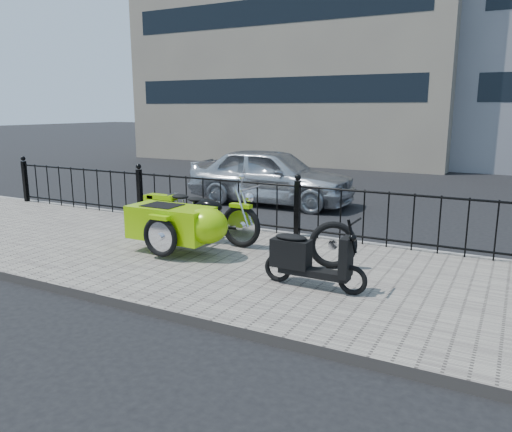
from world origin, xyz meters
The scene contains 9 objects.
ground centered at (0.00, 0.00, 0.00)m, with size 120.00×120.00×0.00m, color black.
sidewalk centered at (0.00, -0.50, 0.06)m, with size 30.00×3.80×0.12m, color #6C635B.
curb centered at (0.00, 1.44, 0.06)m, with size 30.00×0.10×0.12m, color gray.
iron_fence centered at (0.00, 1.30, 0.59)m, with size 14.11×0.11×1.08m.
building_tan centered at (-6.00, 15.99, 6.00)m, with size 14.00×8.01×12.00m.
motorcycle_sidecar centered at (-1.11, -0.41, 0.59)m, with size 2.28×1.48×0.98m.
scooter centered at (1.12, -0.97, 0.47)m, with size 1.34×0.39×0.91m.
spare_tire centered at (1.16, -0.14, 0.45)m, with size 0.67×0.67×0.10m, color black.
sedan_car centered at (-1.99, 4.31, 0.69)m, with size 1.63×4.05×1.38m, color #BABDC1.
Camera 1 is at (3.33, -6.46, 2.29)m, focal length 35.00 mm.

